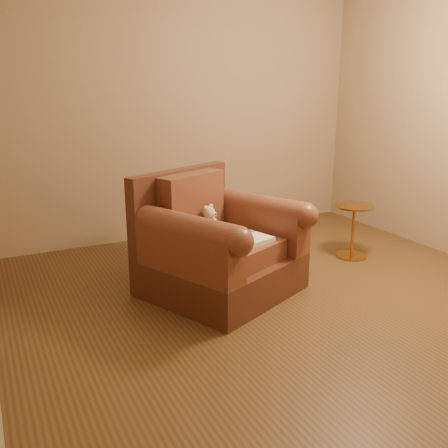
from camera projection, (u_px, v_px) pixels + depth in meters
name	position (u px, v px, depth m)	size (l,w,h in m)	color
floor	(287.00, 302.00, 3.74)	(4.00, 4.00, 0.00)	#543A1C
room	(296.00, 62.00, 3.27)	(4.02, 4.02, 2.71)	#8F7758
armchair	(217.00, 247.00, 3.87)	(1.33, 1.30, 0.92)	#4C2619
teddy_bear	(211.00, 223.00, 3.90)	(0.18, 0.20, 0.24)	#CDB38F
guidebook	(243.00, 241.00, 3.68)	(0.49, 0.37, 0.04)	beige
side_table	(353.00, 229.00, 4.63)	(0.36, 0.36, 0.50)	#BA8133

